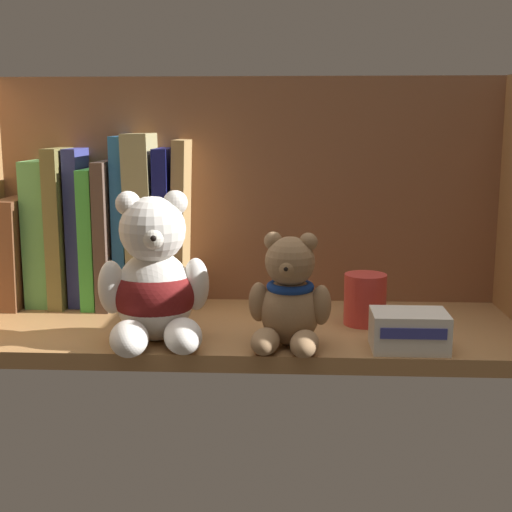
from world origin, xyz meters
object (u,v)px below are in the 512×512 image
at_px(teddy_bear_smaller, 289,299).
at_px(small_product_box, 409,331).
at_px(book_3, 81,226).
at_px(book_1, 45,232).
at_px(book_2, 65,226).
at_px(teddy_bear_larger, 154,284).
at_px(book_7, 145,220).
at_px(book_9, 182,223).
at_px(book_5, 111,232).
at_px(book_6, 125,221).
at_px(book_8, 167,227).
at_px(book_0, 23,249).
at_px(book_4, 97,236).
at_px(pillar_candle, 365,299).

relative_size(teddy_bear_smaller, small_product_box, 1.55).
bearing_deg(book_3, book_1, -180.00).
height_order(book_2, small_product_box, book_2).
bearing_deg(book_3, teddy_bear_larger, -52.89).
relative_size(book_7, book_9, 1.04).
height_order(book_5, teddy_bear_smaller, book_5).
relative_size(book_6, teddy_bear_smaller, 1.79).
bearing_deg(teddy_bear_larger, book_8, 95.16).
xyz_separation_m(book_3, book_6, (0.06, 0.00, 0.01)).
xyz_separation_m(book_0, book_1, (0.03, -0.00, 0.03)).
height_order(book_4, small_product_box, book_4).
relative_size(book_2, teddy_bear_smaller, 1.66).
xyz_separation_m(book_1, book_8, (0.18, 0.00, 0.01)).
relative_size(book_1, small_product_box, 2.38).
relative_size(book_0, small_product_box, 1.77).
height_order(book_2, book_4, book_2).
bearing_deg(book_4, small_product_box, -25.60).
distance_m(book_2, teddy_bear_larger, 0.25).
bearing_deg(book_9, book_1, -180.00).
bearing_deg(book_8, teddy_bear_larger, -84.84).
distance_m(book_2, teddy_bear_smaller, 0.38).
height_order(book_3, book_6, book_6).
height_order(teddy_bear_larger, teddy_bear_smaller, teddy_bear_larger).
xyz_separation_m(book_4, book_8, (0.10, 0.00, 0.01)).
relative_size(book_0, book_5, 0.75).
bearing_deg(book_6, pillar_candle, -16.34).
height_order(book_3, teddy_bear_larger, book_3).
xyz_separation_m(book_7, teddy_bear_larger, (0.05, -0.18, -0.05)).
relative_size(book_8, pillar_candle, 3.37).
distance_m(book_3, pillar_candle, 0.41).
height_order(book_3, book_7, book_7).
height_order(book_1, teddy_bear_larger, book_1).
xyz_separation_m(book_0, teddy_bear_larger, (0.23, -0.18, -0.01)).
xyz_separation_m(book_0, book_5, (0.13, -0.00, 0.03)).
xyz_separation_m(book_9, teddy_bear_larger, (-0.01, -0.18, -0.05)).
xyz_separation_m(book_0, book_3, (0.09, -0.00, 0.03)).
relative_size(book_1, book_9, 0.88).
height_order(teddy_bear_larger, pillar_candle, teddy_bear_larger).
relative_size(book_8, small_product_box, 2.58).
xyz_separation_m(book_0, book_6, (0.15, -0.00, 0.04)).
distance_m(book_1, pillar_candle, 0.46).
bearing_deg(book_3, book_9, 0.00).
distance_m(teddy_bear_larger, teddy_bear_smaller, 0.16).
distance_m(book_3, book_9, 0.15).
bearing_deg(book_8, book_9, 0.00).
xyz_separation_m(book_6, book_9, (0.08, 0.00, -0.00)).
height_order(book_9, teddy_bear_smaller, book_9).
height_order(book_5, small_product_box, book_5).
bearing_deg(pillar_candle, small_product_box, -68.22).
height_order(book_1, book_2, book_2).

